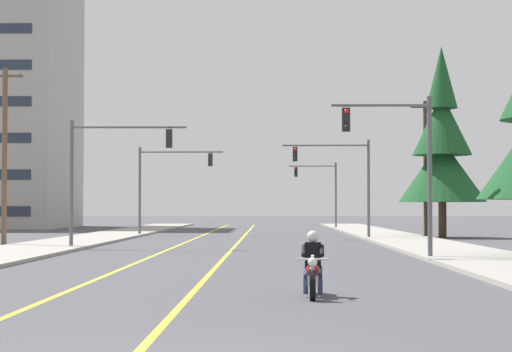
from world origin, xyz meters
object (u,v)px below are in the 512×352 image
object	(u,v)px
traffic_signal_near_right	(402,153)
utility_pole_left_near	(5,154)
traffic_signal_mid_right	(343,173)
motorcycle_with_rider	(313,270)
traffic_signal_near_left	(106,162)
conifer_tree_right_verge_far	(442,150)
traffic_signal_mid_left	(164,176)
utility_pole_right_far	(425,166)
traffic_signal_far_right	(322,185)

from	to	relation	value
traffic_signal_near_right	utility_pole_left_near	bearing A→B (deg)	148.31
traffic_signal_mid_right	motorcycle_with_rider	bearing A→B (deg)	-95.47
traffic_signal_near_left	conifer_tree_right_verge_far	size ratio (longest dim) A/B	0.49
utility_pole_left_near	conifer_tree_right_verge_far	xyz separation A→B (m)	(24.61, 14.48, 1.08)
traffic_signal_mid_left	utility_pole_right_far	size ratio (longest dim) A/B	0.68
motorcycle_with_rider	traffic_signal_near_left	size ratio (longest dim) A/B	0.35
utility_pole_left_near	motorcycle_with_rider	bearing A→B (deg)	-61.20
motorcycle_with_rider	traffic_signal_near_right	world-z (taller)	traffic_signal_near_right
utility_pole_left_near	utility_pole_right_far	world-z (taller)	utility_pole_right_far
motorcycle_with_rider	conifer_tree_right_verge_far	bearing A→B (deg)	75.73
traffic_signal_near_left	traffic_signal_far_right	bearing A→B (deg)	73.26
motorcycle_with_rider	traffic_signal_far_right	bearing A→B (deg)	86.63
motorcycle_with_rider	utility_pole_right_far	bearing A→B (deg)	77.36
traffic_signal_far_right	utility_pole_left_near	size ratio (longest dim) A/B	0.69
traffic_signal_mid_left	traffic_signal_near_right	bearing A→B (deg)	-67.43
traffic_signal_far_right	conifer_tree_right_verge_far	bearing A→B (deg)	-76.44
traffic_signal_mid_left	conifer_tree_right_verge_far	xyz separation A→B (m)	(18.64, -3.99, 1.59)
traffic_signal_near_right	traffic_signal_mid_left	world-z (taller)	same
traffic_signal_mid_right	traffic_signal_near_left	bearing A→B (deg)	-133.16
utility_pole_left_near	utility_pole_right_far	size ratio (longest dim) A/B	0.98
traffic_signal_near_right	utility_pole_right_far	world-z (taller)	utility_pole_right_far
traffic_signal_mid_left	utility_pole_left_near	distance (m)	19.42
traffic_signal_mid_right	traffic_signal_mid_left	size ratio (longest dim) A/B	1.00
traffic_signal_mid_right	traffic_signal_far_right	xyz separation A→B (m)	(0.34, 29.33, -0.06)
conifer_tree_right_verge_far	traffic_signal_mid_left	bearing A→B (deg)	167.91
utility_pole_right_far	conifer_tree_right_verge_far	bearing A→B (deg)	-70.40
traffic_signal_mid_left	utility_pole_left_near	world-z (taller)	utility_pole_left_near
traffic_signal_mid_left	traffic_signal_mid_right	bearing A→B (deg)	-30.22
traffic_signal_near_left	traffic_signal_mid_left	bearing A→B (deg)	88.44
motorcycle_with_rider	traffic_signal_mid_right	size ratio (longest dim) A/B	0.35
utility_pole_left_near	conifer_tree_right_verge_far	bearing A→B (deg)	30.48
utility_pole_left_near	conifer_tree_right_verge_far	size ratio (longest dim) A/B	0.72
traffic_signal_near_right	conifer_tree_right_verge_far	bearing A→B (deg)	76.38
motorcycle_with_rider	traffic_signal_mid_left	xyz separation A→B (m)	(-8.34, 44.50, 3.57)
utility_pole_right_far	traffic_signal_near_right	bearing A→B (deg)	-101.16
traffic_signal_near_right	traffic_signal_near_left	size ratio (longest dim) A/B	1.00
motorcycle_with_rider	traffic_signal_far_right	xyz separation A→B (m)	(3.94, 66.88, 3.49)
traffic_signal_far_right	traffic_signal_mid_right	bearing A→B (deg)	-90.67
traffic_signal_near_right	traffic_signal_near_left	xyz separation A→B (m)	(-12.94, 9.53, 0.11)
traffic_signal_near_right	traffic_signal_mid_left	distance (m)	32.28
utility_pole_left_near	utility_pole_right_far	bearing A→B (deg)	34.80
traffic_signal_mid_right	utility_pole_left_near	xyz separation A→B (m)	(-17.90, -11.53, 0.54)
traffic_signal_near_right	utility_pole_left_near	xyz separation A→B (m)	(-18.35, 11.33, 0.65)
traffic_signal_far_right	utility_pole_left_near	distance (m)	44.75
utility_pole_right_far	motorcycle_with_rider	bearing A→B (deg)	-102.64
conifer_tree_right_verge_far	utility_pole_left_near	bearing A→B (deg)	-149.52
traffic_signal_near_right	motorcycle_with_rider	bearing A→B (deg)	-105.40
traffic_signal_near_left	utility_pole_right_far	distance (m)	26.05
motorcycle_with_rider	conifer_tree_right_verge_far	distance (m)	42.12
motorcycle_with_rider	traffic_signal_mid_right	world-z (taller)	traffic_signal_mid_right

